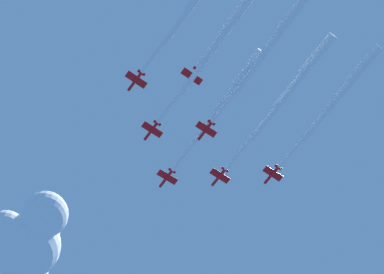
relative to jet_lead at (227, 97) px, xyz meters
name	(u,v)px	position (x,y,z in m)	size (l,w,h in m)	color
jet_lead	(227,97)	(0.00, 0.00, 0.00)	(65.62, 18.55, 3.84)	red
jet_port_inner	(213,48)	(15.05, -12.24, -0.23)	(64.44, 19.11, 3.88)	red
jet_starboard_inner	(292,87)	(13.04, 19.92, -1.03)	(72.14, 21.17, 3.88)	red
jet_port_mid	(270,44)	(24.58, 5.60, -2.63)	(65.53, 18.51, 3.86)	red
jet_port_outer	(340,94)	(17.87, 37.28, -1.16)	(66.06, 19.87, 3.90)	red
cloud_puff	(28,243)	(-86.09, -48.47, -1.36)	(46.38, 32.09, 26.73)	white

